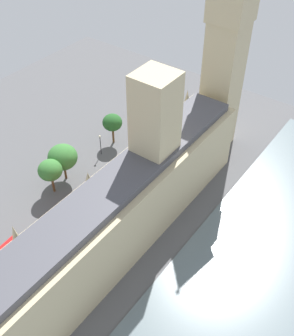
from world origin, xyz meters
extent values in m
plane|color=#565659|center=(0.00, 0.00, 0.00)|extent=(145.02, 145.02, 0.00)
cube|color=slate|center=(-30.28, 0.00, 0.12)|extent=(34.34, 130.52, 0.25)
cube|color=#CCBA8E|center=(-2.00, 0.00, 7.92)|extent=(11.31, 75.02, 15.84)
cube|color=#CCBA8E|center=(-2.00, -13.50, 16.73)|extent=(7.32, 7.32, 33.47)
cube|color=#4C4C54|center=(-2.00, 0.00, 16.64)|extent=(8.60, 72.02, 1.60)
cone|color=#CCBA8E|center=(3.26, -33.76, 17.30)|extent=(1.20, 1.20, 2.92)
cone|color=#CCBA8E|center=(3.26, -16.88, 17.22)|extent=(1.20, 1.20, 2.76)
cone|color=#CCBA8E|center=(3.26, 0.00, 16.87)|extent=(1.20, 1.20, 2.06)
cone|color=#CCBA8E|center=(3.26, 16.88, 17.44)|extent=(1.20, 1.20, 3.19)
cube|color=#CCBA8E|center=(-0.68, -42.96, 16.42)|extent=(7.64, 7.64, 32.83)
cube|color=black|center=(12.37, -27.50, 0.72)|extent=(1.85, 4.22, 0.75)
cube|color=black|center=(12.37, -27.29, 1.42)|extent=(1.52, 2.38, 0.65)
cylinder|color=black|center=(13.12, -28.86, 0.34)|extent=(0.27, 0.69, 0.68)
cylinder|color=black|center=(11.54, -28.82, 0.34)|extent=(0.27, 0.69, 0.68)
cylinder|color=black|center=(13.19, -26.19, 0.34)|extent=(0.27, 0.69, 0.68)
cylinder|color=black|center=(11.62, -26.14, 0.34)|extent=(0.27, 0.69, 0.68)
cube|color=navy|center=(11.84, -15.44, 0.72)|extent=(1.76, 4.69, 0.75)
cube|color=black|center=(11.85, -15.68, 1.42)|extent=(1.48, 2.63, 0.65)
cylinder|color=black|center=(11.05, -13.95, 0.34)|extent=(0.25, 0.68, 0.68)
cylinder|color=black|center=(12.63, -13.94, 0.34)|extent=(0.25, 0.68, 0.68)
cylinder|color=black|center=(11.06, -16.95, 0.34)|extent=(0.25, 0.68, 0.68)
cylinder|color=black|center=(12.64, -16.94, 0.34)|extent=(0.25, 0.68, 0.68)
cube|color=#B20C0F|center=(11.06, -3.99, 2.65)|extent=(2.84, 10.58, 4.20)
cube|color=black|center=(11.06, -3.99, 2.73)|extent=(2.89, 10.18, 0.70)
cylinder|color=black|center=(12.33, -7.63, 0.55)|extent=(0.39, 1.11, 1.10)
cylinder|color=black|center=(10.03, -7.70, 0.55)|extent=(0.39, 1.11, 1.10)
cylinder|color=black|center=(12.09, -0.28, 0.55)|extent=(0.39, 1.11, 1.10)
cylinder|color=black|center=(9.79, -0.36, 0.55)|extent=(0.39, 1.11, 1.10)
cube|color=red|center=(11.98, 16.77, 2.65)|extent=(3.20, 10.64, 4.20)
cube|color=black|center=(11.98, 16.77, 2.73)|extent=(3.23, 10.25, 0.70)
cylinder|color=black|center=(11.07, 13.03, 0.55)|extent=(0.42, 1.12, 1.10)
cylinder|color=black|center=(13.37, 13.18, 0.55)|extent=(0.42, 1.12, 1.10)
cylinder|color=#336B60|center=(5.79, -8.56, 0.70)|extent=(0.49, 0.49, 1.40)
sphere|color=#8C6647|center=(5.79, -8.56, 1.53)|extent=(0.27, 0.27, 0.27)
cube|color=gray|center=(5.50, -8.55, 0.77)|extent=(0.11, 0.33, 0.25)
cylinder|color=#336B60|center=(6.19, -17.71, 0.70)|extent=(0.66, 0.66, 1.39)
sphere|color=#8C6647|center=(6.19, -17.71, 1.53)|extent=(0.27, 0.27, 0.27)
cube|color=maroon|center=(6.00, -17.49, 0.77)|extent=(0.31, 0.29, 0.25)
cylinder|color=brown|center=(20.85, -26.89, 2.24)|extent=(0.56, 0.56, 4.48)
ellipsoid|color=#235623|center=(20.85, -26.89, 6.40)|extent=(5.12, 5.12, 4.35)
cylinder|color=brown|center=(20.93, -9.16, 2.02)|extent=(0.56, 0.56, 4.03)
ellipsoid|color=#387533|center=(20.93, -9.16, 6.62)|extent=(6.90, 6.90, 5.87)
cylinder|color=brown|center=(20.01, -4.35, 2.23)|extent=(0.56, 0.56, 4.45)
ellipsoid|color=#387533|center=(20.01, -4.35, 6.53)|extent=(5.54, 5.54, 4.70)
cylinder|color=black|center=(20.15, -21.13, 2.73)|extent=(0.18, 0.18, 5.45)
sphere|color=#F2EAC6|center=(20.15, -21.13, 5.73)|extent=(0.56, 0.56, 0.56)
camera|label=1|loc=(-38.20, 38.09, 67.56)|focal=44.06mm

